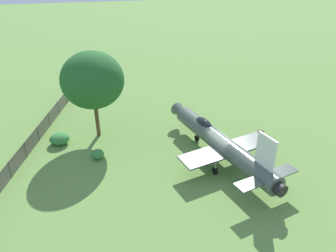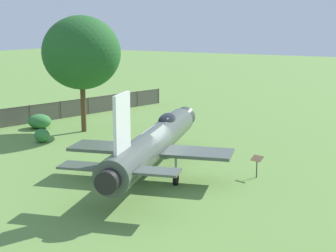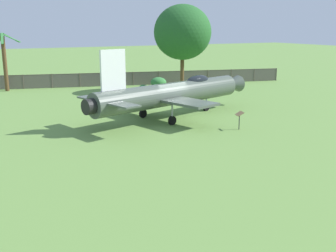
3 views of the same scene
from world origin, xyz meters
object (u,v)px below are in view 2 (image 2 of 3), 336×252
object	(u,v)px
shade_tree	(81,53)
info_plaque	(257,162)
display_jet	(155,141)
shrub_by_tree	(40,121)
shrub_near_fence	(42,136)

from	to	relation	value
shade_tree	info_plaque	bearing A→B (deg)	-16.39
display_jet	shrub_by_tree	distance (m)	14.81
display_jet	shade_tree	size ratio (longest dim) A/B	1.72
shrub_by_tree	shade_tree	bearing A→B (deg)	12.86
info_plaque	shrub_near_fence	bearing A→B (deg)	179.00
shade_tree	shrub_near_fence	distance (m)	6.71
shade_tree	info_plaque	distance (m)	16.34
shade_tree	shrub_by_tree	xyz separation A→B (m)	(-3.60, -0.82, -5.21)
display_jet	shrub_by_tree	bearing A→B (deg)	52.04
shade_tree	shrub_near_fence	world-z (taller)	shade_tree
shade_tree	shrub_by_tree	bearing A→B (deg)	-167.14
info_plaque	shrub_by_tree	bearing A→B (deg)	169.09
shade_tree	shrub_by_tree	distance (m)	6.38
shrub_by_tree	info_plaque	size ratio (longest dim) A/B	1.59
shrub_near_fence	shrub_by_tree	world-z (taller)	shrub_by_tree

